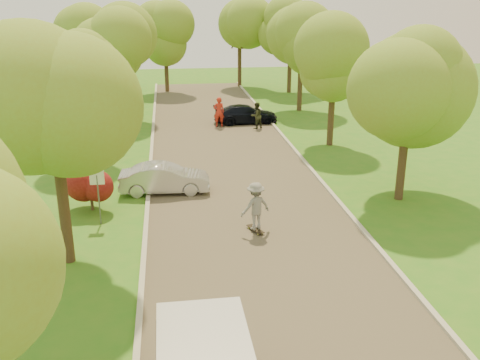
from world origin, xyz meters
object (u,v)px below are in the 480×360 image
silver_sedan (165,178)px  person_striped (219,112)px  longboard (255,229)px  dark_sedan (246,114)px  skateboarder (256,206)px  person_olive (256,116)px  street_sign (98,186)px

silver_sedan → person_striped: bearing=-14.2°
person_striped → longboard: bearing=86.4°
dark_sedan → silver_sedan: bearing=154.0°
skateboarder → person_striped: 17.01m
person_olive → dark_sedan: bearing=-103.7°
street_sign → skateboarder: 6.06m
dark_sedan → person_olive: 1.75m
skateboarder → person_striped: person_striped is taller
skateboarder → person_olive: bearing=-121.3°
dark_sedan → person_striped: bearing=110.3°
silver_sedan → skateboarder: skateboarder is taller
street_sign → dark_sedan: (8.10, 16.31, -0.93)m
street_sign → dark_sedan: size_ratio=0.50×
silver_sedan → street_sign: bearing=144.4°
dark_sedan → person_striped: 2.15m
dark_sedan → skateboarder: 17.99m
person_striped → silver_sedan: bearing=70.9°
dark_sedan → person_olive: bearing=-167.4°
person_striped → person_olive: 2.56m
skateboarder → person_olive: size_ratio=1.05×
street_sign → dark_sedan: street_sign is taller
person_striped → person_olive: person_striped is taller
skateboarder → longboard: bearing=-112.2°
longboard → person_olive: size_ratio=0.56×
longboard → person_striped: bearing=-112.8°
silver_sedan → dark_sedan: bearing=-20.7°
street_sign → longboard: 6.21m
street_sign → silver_sedan: (2.50, 3.20, -0.90)m
street_sign → longboard: street_sign is taller
skateboarder → person_olive: 16.40m
street_sign → person_olive: street_sign is taller
street_sign → silver_sedan: size_ratio=0.54×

